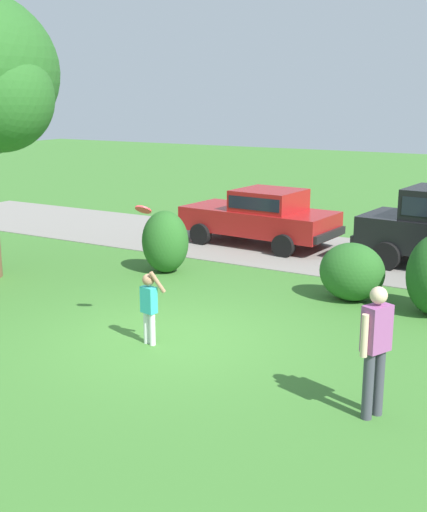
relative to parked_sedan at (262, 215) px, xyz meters
The scene contains 8 objects.
ground_plane 7.63m from the parked_sedan, 75.54° to the right, with size 80.00×80.00×0.00m, color #3D752D.
driveway_strip 2.08m from the parked_sedan, ahead, with size 28.00×4.40×0.02m, color gray.
shrub_near_tree 3.82m from the parked_sedan, 99.50° to the right, with size 1.12×1.02×1.46m.
shrub_centre_left 5.33m from the parked_sedan, 43.65° to the right, with size 1.32×1.07×1.18m.
parked_sedan is the anchor object (origin of this frame).
child_thrower 7.94m from the parked_sedan, 77.01° to the right, with size 0.47×0.23×1.29m.
frisbee 7.61m from the parked_sedan, 78.98° to the right, with size 0.29×0.25×0.20m.
adult_onlooker 10.16m from the parked_sedan, 55.49° to the right, with size 0.35×0.49×1.74m.
Camera 1 is at (6.07, -8.79, 4.01)m, focal length 46.44 mm.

